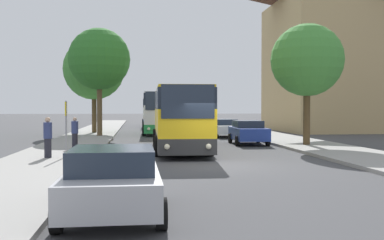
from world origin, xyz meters
The scene contains 16 objects.
ground_plane centered at (0.00, 0.00, 0.00)m, with size 300.00×300.00×0.00m, color #424244.
sidewalk_left centered at (-7.00, 0.00, 0.07)m, with size 4.00×120.00×0.15m, color gray.
sidewalk_right centered at (7.00, 0.00, 0.07)m, with size 4.00×120.00×0.15m, color gray.
building_right_background centered at (19.70, 25.20, 8.27)m, with size 18.22×12.21×16.54m.
bus_front centered at (-0.94, 6.80, 1.77)m, with size 3.04×11.26×3.31m.
bus_middle centered at (-1.29, 22.42, 1.90)m, with size 3.06×10.60×3.57m.
bus_rear centered at (-1.10, 37.12, 1.81)m, with size 3.09×10.73×3.40m.
parked_car_left_curb centered at (-3.75, -7.96, 0.77)m, with size 2.13×3.98×1.47m.
parked_car_right_near centered at (3.69, 9.93, 0.79)m, with size 2.18×4.11×1.50m.
parked_car_right_far centered at (3.63, 17.04, 0.74)m, with size 2.06×4.39×1.40m.
bus_stop_sign centered at (-6.32, 2.59, 1.68)m, with size 0.08×0.45×2.45m.
pedestrian_waiting_near centered at (-6.52, 6.85, 0.98)m, with size 0.36×0.36×1.65m.
pedestrian_waiting_far centered at (-7.05, 2.33, 1.03)m, with size 0.36×0.36×1.75m.
tree_left_near centered at (-6.90, 21.98, 5.60)m, with size 5.25×5.25×8.09m.
tree_left_far centered at (-6.10, 17.66, 6.02)m, with size 4.74×4.74×8.27m.
tree_right_near centered at (6.59, 7.58, 5.05)m, with size 4.21×4.21×7.02m.
Camera 1 is at (-3.25, -17.55, 2.31)m, focal length 42.00 mm.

